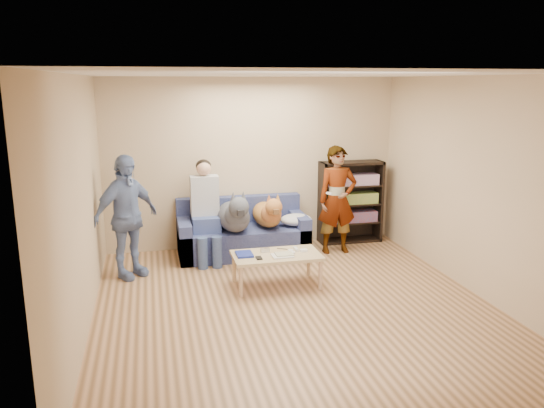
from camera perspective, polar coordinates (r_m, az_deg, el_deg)
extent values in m
plane|color=brown|center=(6.19, 2.57, -11.08)|extent=(5.00, 5.00, 0.00)
plane|color=white|center=(5.65, 2.85, 13.77)|extent=(5.00, 5.00, 0.00)
plane|color=tan|center=(8.17, -2.07, 4.39)|extent=(4.50, 0.00, 4.50)
plane|color=tan|center=(3.53, 13.87, -7.64)|extent=(4.50, 0.00, 4.50)
plane|color=tan|center=(5.61, -19.99, -0.38)|extent=(0.00, 5.00, 5.00)
plane|color=tan|center=(6.74, 21.45, 1.64)|extent=(0.00, 5.00, 5.00)
ellipsoid|color=silver|center=(7.93, 2.61, -1.69)|extent=(0.48, 0.40, 0.17)
imported|color=gray|center=(7.95, 7.04, 0.43)|extent=(0.59, 0.39, 1.61)
imported|color=#7685BD|center=(7.12, -15.42, -1.35)|extent=(1.00, 0.90, 1.63)
cube|color=silver|center=(7.67, 6.18, 1.14)|extent=(0.07, 0.12, 0.03)
cube|color=navy|center=(6.62, -3.00, -5.41)|extent=(0.20, 0.26, 0.03)
cube|color=silver|center=(6.58, 1.12, -5.58)|extent=(0.26, 0.20, 0.02)
cube|color=#ACA88A|center=(6.60, 1.33, -5.39)|extent=(0.22, 0.17, 0.01)
cube|color=#B1B1B5|center=(6.74, -0.75, -4.96)|extent=(0.11, 0.06, 0.05)
cube|color=silver|center=(6.81, 2.59, -4.85)|extent=(0.04, 0.13, 0.03)
cube|color=white|center=(6.76, 3.42, -5.00)|extent=(0.09, 0.06, 0.03)
cylinder|color=silver|center=(6.69, 2.20, -5.25)|extent=(0.07, 0.07, 0.02)
cylinder|color=silver|center=(6.76, 2.02, -5.04)|extent=(0.07, 0.07, 0.02)
cylinder|color=orange|center=(6.51, 0.65, -5.82)|extent=(0.13, 0.06, 0.01)
cylinder|color=black|center=(6.85, 1.11, -4.84)|extent=(0.13, 0.08, 0.01)
cube|color=black|center=(6.49, -1.42, -5.82)|extent=(0.07, 0.12, 0.02)
cube|color=#515B93|center=(7.94, -3.16, -3.95)|extent=(1.90, 0.85, 0.42)
cube|color=#515B93|center=(8.15, -3.61, -0.52)|extent=(1.90, 0.18, 0.40)
cube|color=#515B93|center=(7.82, -9.39, -3.76)|extent=(0.18, 0.85, 0.58)
cube|color=#515B93|center=(8.10, 2.84, -3.01)|extent=(0.18, 0.85, 0.58)
cube|color=#404F8C|center=(7.70, -7.11, -2.09)|extent=(0.40, 0.38, 0.22)
cylinder|color=#404E8D|center=(7.38, -7.47, -5.36)|extent=(0.14, 0.14, 0.47)
cylinder|color=#446196|center=(7.40, -5.92, -5.27)|extent=(0.14, 0.14, 0.47)
cube|color=silver|center=(7.71, -7.28, 0.90)|extent=(0.40, 0.24, 0.58)
sphere|color=tan|center=(7.64, -7.36, 3.83)|extent=(0.21, 0.21, 0.21)
ellipsoid|color=black|center=(7.66, -7.39, 4.09)|extent=(0.22, 0.22, 0.19)
ellipsoid|color=#494A53|center=(7.70, -4.19, -1.34)|extent=(0.46, 0.96, 0.40)
sphere|color=#44464E|center=(7.37, -3.81, -1.25)|extent=(0.35, 0.35, 0.35)
sphere|color=#4A4C54|center=(7.16, -3.60, -0.35)|extent=(0.28, 0.28, 0.28)
cube|color=black|center=(7.05, -3.42, -0.89)|extent=(0.09, 0.13, 0.08)
cone|color=#4E4F58|center=(7.14, -4.19, 0.81)|extent=(0.09, 0.09, 0.13)
cone|color=#494A52|center=(7.16, -3.10, 0.87)|extent=(0.09, 0.09, 0.13)
cylinder|color=#4C4F56|center=(8.12, -4.66, -0.89)|extent=(0.05, 0.31, 0.18)
ellipsoid|color=#AD6834|center=(7.91, -0.58, -1.12)|extent=(0.40, 0.83, 0.34)
sphere|color=#B27236|center=(7.61, -0.09, -1.07)|extent=(0.30, 0.30, 0.30)
sphere|color=#C2863B|center=(7.42, 0.19, -0.33)|extent=(0.24, 0.24, 0.24)
cube|color=brown|center=(7.32, 0.40, -0.79)|extent=(0.08, 0.11, 0.07)
cone|color=#B76138|center=(7.40, -0.33, 0.64)|extent=(0.08, 0.08, 0.11)
cone|color=#AA6834|center=(7.43, 0.62, 0.68)|extent=(0.08, 0.08, 0.11)
cylinder|color=#C7813C|center=(8.29, -1.16, -0.71)|extent=(0.05, 0.27, 0.16)
cube|color=tan|center=(6.67, 0.49, -5.57)|extent=(1.10, 0.60, 0.04)
cylinder|color=tan|center=(6.41, -3.38, -8.35)|extent=(0.05, 0.05, 0.38)
cylinder|color=tan|center=(6.64, 5.23, -7.62)|extent=(0.05, 0.05, 0.38)
cylinder|color=tan|center=(6.87, -4.09, -6.87)|extent=(0.05, 0.05, 0.38)
cylinder|color=tan|center=(7.09, 3.96, -6.24)|extent=(0.05, 0.05, 0.38)
cube|color=black|center=(8.39, 5.39, 0.05)|extent=(0.04, 0.34, 1.30)
cube|color=black|center=(8.74, 11.37, 0.37)|extent=(0.04, 0.34, 1.30)
cube|color=black|center=(8.44, 8.58, 4.39)|extent=(1.00, 0.34, 0.04)
cube|color=black|center=(8.72, 8.30, -3.83)|extent=(1.00, 0.34, 0.04)
cube|color=black|center=(8.70, 8.05, 0.44)|extent=(1.00, 0.02, 1.30)
cube|color=black|center=(8.63, 8.36, -1.92)|extent=(0.94, 0.32, 0.03)
cube|color=black|center=(8.56, 8.43, 0.02)|extent=(0.94, 0.32, 0.02)
cube|color=black|center=(8.50, 8.50, 1.99)|extent=(0.94, 0.32, 0.02)
cube|color=#B23333|center=(8.59, 8.43, -1.32)|extent=(0.84, 0.24, 0.17)
cube|color=gold|center=(8.52, 8.50, 0.63)|extent=(0.84, 0.24, 0.17)
cube|color=#994C99|center=(8.46, 8.57, 2.61)|extent=(0.84, 0.24, 0.17)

